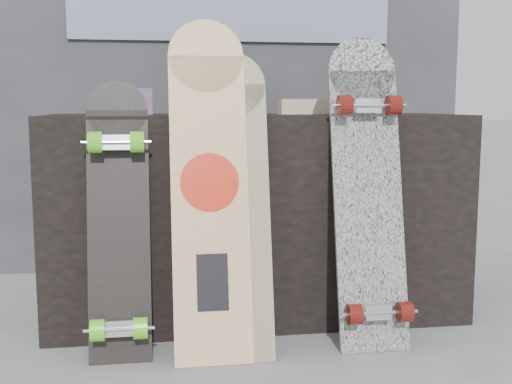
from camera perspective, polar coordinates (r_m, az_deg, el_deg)
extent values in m
plane|color=slate|center=(2.21, 1.88, -14.51)|extent=(60.00, 60.00, 0.00)
cube|color=black|center=(2.58, -0.12, -2.02)|extent=(1.60, 0.60, 0.80)
cube|color=#35353A|center=(3.39, -2.31, 12.21)|extent=(2.40, 0.20, 2.20)
cube|color=#0D1C4F|center=(3.30, -2.11, 15.81)|extent=(1.60, 0.02, 0.30)
cube|color=#643B79|center=(2.58, -11.21, 7.89)|extent=(0.18, 0.12, 0.10)
cube|color=#643B79|center=(2.63, 9.67, 8.14)|extent=(0.14, 0.14, 0.12)
cube|color=#D1B78C|center=(2.60, 4.49, 7.57)|extent=(0.22, 0.10, 0.06)
cube|color=beige|center=(2.14, -4.10, -1.35)|extent=(0.26, 0.26, 1.01)
cylinder|color=beige|center=(2.24, -4.49, 11.93)|extent=(0.26, 0.08, 0.25)
cylinder|color=red|center=(2.13, -4.14, 0.88)|extent=(0.20, 0.05, 0.19)
cube|color=black|center=(2.12, -3.88, -8.01)|extent=(0.10, 0.05, 0.18)
cube|color=beige|center=(2.14, -1.69, -2.59)|extent=(0.22, 0.24, 0.91)
cylinder|color=beige|center=(2.22, -2.10, 9.50)|extent=(0.22, 0.07, 0.22)
cube|color=silver|center=(2.27, 9.95, -1.49)|extent=(0.25, 0.24, 0.96)
cylinder|color=silver|center=(2.35, 9.36, 10.54)|extent=(0.25, 0.07, 0.24)
cube|color=silver|center=(2.24, 10.75, -10.47)|extent=(0.09, 0.04, 0.06)
cylinder|color=#58110C|center=(2.19, 8.73, -10.69)|extent=(0.05, 0.07, 0.07)
cylinder|color=#58110C|center=(2.25, 13.07, -10.33)|extent=(0.05, 0.07, 0.07)
cube|color=silver|center=(2.28, 9.86, 7.49)|extent=(0.09, 0.04, 0.06)
cylinder|color=#58110C|center=(2.23, 7.87, 7.64)|extent=(0.05, 0.07, 0.07)
cylinder|color=#58110C|center=(2.29, 12.12, 7.55)|extent=(0.05, 0.07, 0.07)
cube|color=black|center=(2.18, -12.09, -3.76)|extent=(0.20, 0.20, 0.82)
cylinder|color=black|center=(2.23, -12.25, 7.08)|extent=(0.20, 0.06, 0.20)
cube|color=silver|center=(2.15, -12.03, -11.79)|extent=(0.09, 0.04, 0.06)
cylinder|color=#5CD91E|center=(2.14, -13.90, -11.86)|extent=(0.04, 0.07, 0.07)
cylinder|color=#5CD91E|center=(2.13, -10.22, -11.83)|extent=(0.05, 0.07, 0.07)
cube|color=silver|center=(2.17, -12.28, 4.27)|extent=(0.09, 0.04, 0.06)
cylinder|color=#5CD91E|center=(2.15, -14.11, 4.31)|extent=(0.04, 0.07, 0.07)
cylinder|color=#5CD91E|center=(2.14, -10.52, 4.40)|extent=(0.05, 0.07, 0.07)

